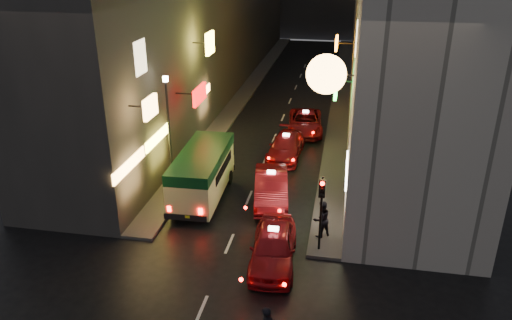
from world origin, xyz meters
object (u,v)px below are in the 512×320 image
Objects in this scene: traffic_light at (322,199)px; minibus at (202,169)px; lamp_post at (169,127)px; taxi_near at (273,244)px.

minibus is at bearing 147.37° from traffic_light.
lamp_post is (-8.20, 4.53, 1.04)m from traffic_light.
taxi_near is 8.90m from lamp_post.
taxi_near is at bearing -150.53° from traffic_light.
minibus is at bearing -13.81° from lamp_post.
taxi_near is at bearing -41.26° from lamp_post.
minibus is at bearing 131.43° from taxi_near.
minibus reaches higher than taxi_near.
taxi_near is 2.76m from traffic_light.
traffic_light is (6.37, -4.08, 1.02)m from minibus.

